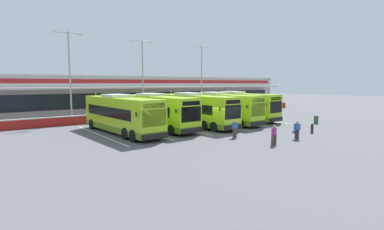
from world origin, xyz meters
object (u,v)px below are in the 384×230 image
pedestrian_in_dark_coat (235,128)px  coach_bus_leftmost (121,115)px  pedestrian_near_bin (274,134)px  lamp_post_centre (143,73)px  litter_bin (316,120)px  lamp_post_east (202,75)px  coach_bus_rightmost (238,106)px  lamp_post_west (70,71)px  coach_bus_left_centre (156,112)px  coach_bus_centre (194,110)px  pedestrian_with_handbag (297,130)px  coach_bus_right_centre (219,108)px  pedestrian_child (312,128)px

pedestrian_in_dark_coat → coach_bus_leftmost: bearing=130.0°
pedestrian_near_bin → lamp_post_centre: lamp_post_centre is taller
coach_bus_leftmost → litter_bin: (21.57, -7.74, -1.32)m
coach_bus_leftmost → pedestrian_in_dark_coat: 11.02m
litter_bin → lamp_post_east: bearing=96.9°
coach_bus_leftmost → coach_bus_rightmost: size_ratio=1.00×
pedestrian_near_bin → litter_bin: pedestrian_near_bin is taller
lamp_post_west → lamp_post_east: size_ratio=1.00×
coach_bus_left_centre → lamp_post_west: bearing=120.5°
coach_bus_centre → litter_bin: size_ratio=13.17×
pedestrian_with_handbag → pedestrian_in_dark_coat: same height
pedestrian_in_dark_coat → coach_bus_right_centre: bearing=56.0°
pedestrian_with_handbag → lamp_post_centre: (-2.56, 23.52, 5.43)m
pedestrian_in_dark_coat → litter_bin: (14.50, 0.68, -0.41)m
pedestrian_child → coach_bus_centre: bearing=120.0°
coach_bus_leftmost → coach_bus_rightmost: same height
coach_bus_leftmost → coach_bus_right_centre: size_ratio=1.00×
pedestrian_child → lamp_post_west: (-16.76, 21.82, 5.75)m
pedestrian_near_bin → coach_bus_rightmost: bearing=54.0°
coach_bus_left_centre → pedestrian_child: size_ratio=12.19×
coach_bus_centre → lamp_post_west: (-10.49, 10.94, 4.50)m
pedestrian_with_handbag → litter_bin: pedestrian_with_handbag is taller
coach_bus_left_centre → litter_bin: 19.33m
coach_bus_right_centre → litter_bin: coach_bus_right_centre is taller
pedestrian_with_handbag → coach_bus_right_centre: bearing=81.5°
pedestrian_with_handbag → lamp_post_west: lamp_post_west is taller
coach_bus_centre → lamp_post_west: bearing=133.8°
lamp_post_east → pedestrian_with_handbag: bearing=-109.5°
pedestrian_near_bin → lamp_post_centre: (1.10, 23.92, 5.42)m
pedestrian_in_dark_coat → lamp_post_west: size_ratio=0.15×
lamp_post_west → coach_bus_centre: bearing=-46.2°
coach_bus_leftmost → lamp_post_west: 11.70m
coach_bus_left_centre → coach_bus_leftmost: bearing=-173.0°
pedestrian_with_handbag → lamp_post_centre: size_ratio=0.15×
coach_bus_centre → lamp_post_east: (10.60, 11.78, 4.50)m
coach_bus_centre → pedestrian_in_dark_coat: size_ratio=7.56×
coach_bus_right_centre → lamp_post_east: size_ratio=1.11×
coach_bus_rightmost → pedestrian_child: 12.37m
pedestrian_in_dark_coat → litter_bin: 14.52m
pedestrian_with_handbag → litter_bin: (10.67, 4.40, -0.39)m
pedestrian_near_bin → lamp_post_west: lamp_post_west is taller
pedestrian_with_handbag → lamp_post_east: (8.36, 23.62, 5.43)m
coach_bus_rightmost → pedestrian_in_dark_coat: bearing=-136.8°
coach_bus_rightmost → pedestrian_in_dark_coat: (-9.96, -9.36, -0.91)m
pedestrian_in_dark_coat → pedestrian_near_bin: same height
pedestrian_near_bin → lamp_post_east: size_ratio=0.15×
coach_bus_leftmost → pedestrian_child: coach_bus_leftmost is taller
pedestrian_child → lamp_post_centre: lamp_post_centre is taller
coach_bus_centre → coach_bus_right_centre: size_ratio=1.00×
pedestrian_near_bin → lamp_post_west: size_ratio=0.15×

